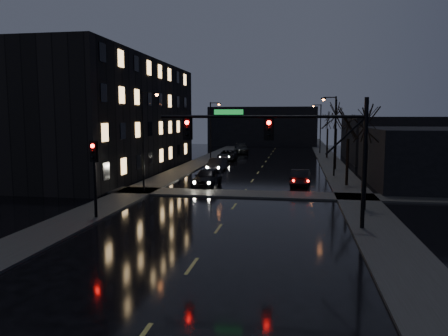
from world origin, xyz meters
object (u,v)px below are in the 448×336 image
at_px(oncoming_car_d, 241,148).
at_px(lead_car, 301,177).
at_px(oncoming_car_c, 227,155).
at_px(oncoming_car_b, 217,165).
at_px(oncoming_car_a, 207,177).

xyz_separation_m(oncoming_car_d, lead_car, (9.39, -32.57, -0.11)).
bearing_deg(oncoming_car_c, oncoming_car_b, -89.01).
relative_size(oncoming_car_c, oncoming_car_d, 0.90).
distance_m(oncoming_car_a, oncoming_car_c, 22.82).
height_order(oncoming_car_d, lead_car, oncoming_car_d).
distance_m(oncoming_car_c, lead_car, 22.88).
height_order(oncoming_car_a, oncoming_car_b, oncoming_car_a).
distance_m(oncoming_car_a, oncoming_car_b, 10.64).
bearing_deg(oncoming_car_a, oncoming_car_b, 99.05).
bearing_deg(oncoming_car_a, oncoming_car_c, 97.71).
distance_m(oncoming_car_a, lead_car, 8.24).
distance_m(oncoming_car_b, oncoming_car_c, 12.18).
relative_size(oncoming_car_b, lead_car, 1.01).
bearing_deg(oncoming_car_b, oncoming_car_c, 97.02).
xyz_separation_m(oncoming_car_a, oncoming_car_d, (-1.42, 34.66, 0.02)).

